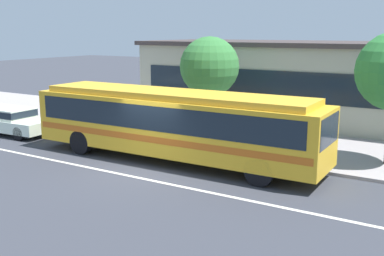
{
  "coord_description": "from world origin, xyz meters",
  "views": [
    {
      "loc": [
        9.99,
        -12.89,
        4.99
      ],
      "look_at": [
        0.76,
        2.07,
        1.3
      ],
      "focal_mm": 43.31,
      "sensor_mm": 36.0,
      "label": 1
    }
  ],
  "objects_px": {
    "pedestrian_waiting_near_sign": "(267,127)",
    "street_tree_near_stop": "(209,67)",
    "transit_bus": "(173,121)",
    "sedan_behind_bus": "(9,119)",
    "bus_stop_sign": "(283,122)",
    "pedestrian_walking_along_curb": "(194,122)"
  },
  "relations": [
    {
      "from": "transit_bus",
      "to": "street_tree_near_stop",
      "type": "height_order",
      "value": "street_tree_near_stop"
    },
    {
      "from": "transit_bus",
      "to": "street_tree_near_stop",
      "type": "distance_m",
      "value": 5.15
    },
    {
      "from": "pedestrian_waiting_near_sign",
      "to": "bus_stop_sign",
      "type": "height_order",
      "value": "bus_stop_sign"
    },
    {
      "from": "transit_bus",
      "to": "bus_stop_sign",
      "type": "relative_size",
      "value": 5.1
    },
    {
      "from": "sedan_behind_bus",
      "to": "pedestrian_walking_along_curb",
      "type": "distance_m",
      "value": 9.5
    },
    {
      "from": "transit_bus",
      "to": "sedan_behind_bus",
      "type": "xyz_separation_m",
      "value": [
        -9.72,
        -0.16,
        -0.87
      ]
    },
    {
      "from": "sedan_behind_bus",
      "to": "street_tree_near_stop",
      "type": "bearing_deg",
      "value": 29.53
    },
    {
      "from": "pedestrian_waiting_near_sign",
      "to": "street_tree_near_stop",
      "type": "distance_m",
      "value": 4.62
    },
    {
      "from": "pedestrian_waiting_near_sign",
      "to": "bus_stop_sign",
      "type": "relative_size",
      "value": 0.7
    },
    {
      "from": "transit_bus",
      "to": "pedestrian_waiting_near_sign",
      "type": "relative_size",
      "value": 7.25
    },
    {
      "from": "pedestrian_walking_along_curb",
      "to": "bus_stop_sign",
      "type": "relative_size",
      "value": 0.68
    },
    {
      "from": "pedestrian_walking_along_curb",
      "to": "street_tree_near_stop",
      "type": "height_order",
      "value": "street_tree_near_stop"
    },
    {
      "from": "sedan_behind_bus",
      "to": "pedestrian_waiting_near_sign",
      "type": "height_order",
      "value": "pedestrian_waiting_near_sign"
    },
    {
      "from": "pedestrian_waiting_near_sign",
      "to": "street_tree_near_stop",
      "type": "xyz_separation_m",
      "value": [
        -3.69,
        1.67,
        2.23
      ]
    },
    {
      "from": "sedan_behind_bus",
      "to": "pedestrian_waiting_near_sign",
      "type": "distance_m",
      "value": 12.74
    },
    {
      "from": "sedan_behind_bus",
      "to": "bus_stop_sign",
      "type": "xyz_separation_m",
      "value": [
        13.46,
        2.0,
        0.91
      ]
    },
    {
      "from": "pedestrian_waiting_near_sign",
      "to": "transit_bus",
      "type": "bearing_deg",
      "value": -130.32
    },
    {
      "from": "sedan_behind_bus",
      "to": "pedestrian_waiting_near_sign",
      "type": "relative_size",
      "value": 2.89
    },
    {
      "from": "transit_bus",
      "to": "pedestrian_waiting_near_sign",
      "type": "xyz_separation_m",
      "value": [
        2.59,
        3.06,
        -0.51
      ]
    },
    {
      "from": "bus_stop_sign",
      "to": "street_tree_near_stop",
      "type": "distance_m",
      "value": 5.87
    },
    {
      "from": "sedan_behind_bus",
      "to": "bus_stop_sign",
      "type": "bearing_deg",
      "value": 8.45
    },
    {
      "from": "pedestrian_walking_along_curb",
      "to": "bus_stop_sign",
      "type": "height_order",
      "value": "bus_stop_sign"
    }
  ]
}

